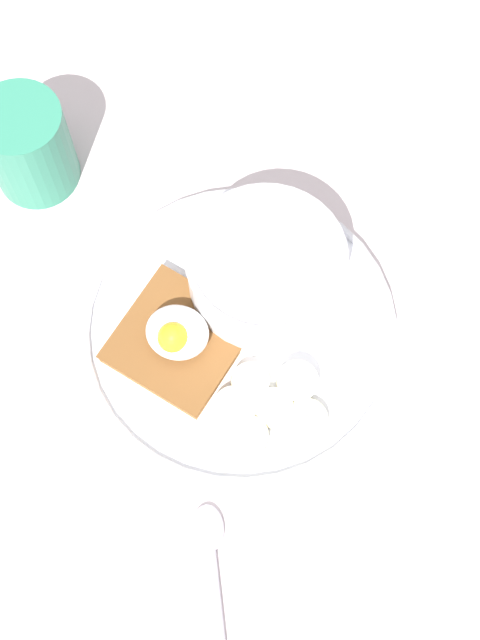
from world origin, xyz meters
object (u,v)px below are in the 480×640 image
banana_slice_right (297,382)px  spoon (212,565)px  toast_slice (179,340)px  coffee_mug (28,146)px  banana_slice_outer (234,408)px  oatmeal_bowl (266,271)px  banana_slice_back (306,420)px  poached_egg (176,333)px  banana_slice_inner (250,382)px  banana_slice_left (273,408)px  banana_slice_front (248,436)px

banana_slice_right → spoon: size_ratio=0.41×
toast_slice → coffee_mug: bearing=-31.7°
toast_slice → banana_slice_outer: 7.18cm
oatmeal_bowl → banana_slice_back: bearing=125.1°
oatmeal_bowl → coffee_mug: coffee_mug is taller
poached_egg → spoon: poached_egg is taller
banana_slice_back → banana_slice_inner: size_ratio=1.20×
oatmeal_bowl → banana_slice_back: size_ratio=2.64×
banana_slice_back → banana_slice_inner: 5.42cm
spoon → banana_slice_outer: bearing=-77.8°
toast_slice → banana_slice_left: size_ratio=2.65×
banana_slice_left → spoon: 12.83cm
banana_slice_left → banana_slice_inner: size_ratio=1.05×
banana_slice_left → banana_slice_back: (-2.74, 0.02, -0.17)cm
banana_slice_back → banana_slice_right: (1.68, -2.64, 0.31)cm
banana_slice_back → banana_slice_right: 3.14cm
spoon → banana_slice_front: bearing=-85.6°
banana_slice_right → banana_slice_inner: (3.54, 1.21, -0.26)cm
oatmeal_bowl → toast_slice: bearing=56.4°
coffee_mug → banana_slice_right: bearing=158.4°
oatmeal_bowl → coffee_mug: size_ratio=1.43×
banana_slice_inner → poached_egg: bearing=-9.4°
banana_slice_left → banana_slice_outer: size_ratio=0.93×
banana_slice_left → toast_slice: bearing=-16.4°
oatmeal_bowl → banana_slice_inner: (-1.74, 8.47, -2.45)cm
coffee_mug → banana_slice_outer: bearing=148.5°
banana_slice_back → spoon: bearing=76.3°
toast_slice → banana_slice_inner: same height
banana_slice_left → banana_slice_outer: bearing=19.9°
banana_slice_left → banana_slice_inner: bearing=-29.6°
poached_egg → banana_slice_right: bearing=-179.3°
toast_slice → banana_slice_back: size_ratio=2.32×
oatmeal_bowl → toast_slice: 8.98cm
poached_egg → banana_slice_inner: poached_egg is taller
banana_slice_front → spoon: bearing=94.4°
banana_slice_back → banana_slice_outer: bearing=10.3°
oatmeal_bowl → banana_slice_right: oatmeal_bowl is taller
banana_slice_back → banana_slice_right: bearing=-57.5°
banana_slice_outer → coffee_mug: (23.96, -14.71, 3.09)cm
banana_slice_inner → coffee_mug: (24.37, -12.25, 3.02)cm
poached_egg → banana_slice_back: bearing=167.9°
poached_egg → spoon: size_ratio=0.44×
poached_egg → banana_slice_back: 12.25cm
banana_slice_outer → banana_slice_back: bearing=-169.7°
banana_slice_right → coffee_mug: 30.14cm
oatmeal_bowl → banana_slice_outer: size_ratio=2.80×
oatmeal_bowl → banana_slice_right: (-5.28, 7.27, -2.19)cm
toast_slice → banana_slice_outer: size_ratio=2.45×
poached_egg → banana_slice_front: poached_egg is taller
toast_slice → coffee_mug: coffee_mug is taller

